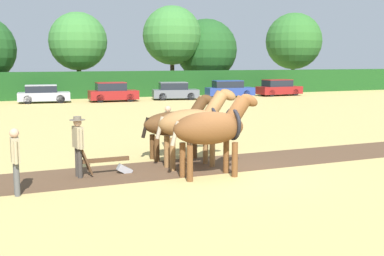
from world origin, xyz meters
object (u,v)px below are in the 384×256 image
Objects in this scene: farmer_at_plow at (78,141)px; parked_car_center_right at (113,92)px; plow at (110,164)px; parked_car_end_right at (279,88)px; tree_center at (172,35)px; tree_center_left at (78,41)px; parked_car_far_right at (229,89)px; parked_car_right at (175,91)px; farmer_beside_team at (168,124)px; draft_horse_trail_left at (177,123)px; tree_right at (294,41)px; tree_center_right at (206,50)px; farmer_onlooker_left at (15,156)px; parked_car_center at (43,94)px; draft_horse_lead_left at (212,128)px; draft_horse_lead_right at (193,123)px.

parked_car_center_right is (7.05, 25.43, -0.29)m from farmer_at_plow.
parked_car_center_right is at bearing 76.16° from plow.
tree_center is at bearing 131.62° from parked_car_end_right.
parked_car_far_right is (12.48, -7.50, -4.45)m from tree_center_left.
parked_car_right is 10.94m from parked_car_end_right.
tree_center_left is 1.89× the size of parked_car_right.
draft_horse_trail_left is at bearing -85.67° from farmer_beside_team.
plow is at bearing -116.04° from parked_car_far_right.
tree_center_left is 26.27m from tree_right.
farmer_beside_team is at bearing -132.68° from parked_car_end_right.
tree_center_right reaches higher than draft_horse_trail_left.
farmer_onlooker_left is 27.85m from parked_car_center.
tree_center_right is 39.92m from draft_horse_lead_left.
draft_horse_lead_left is 1.01× the size of draft_horse_trail_left.
tree_right is 48.14m from farmer_at_plow.
plow is (-2.68, -0.02, -1.10)m from draft_horse_lead_right.
draft_horse_trail_left is 25.48m from parked_car_right.
draft_horse_trail_left is at bearing 90.14° from draft_horse_lead_right.
tree_right reaches higher than parked_car_center_right.
farmer_onlooker_left is at bearing -154.57° from plow.
draft_horse_lead_right reaches higher than draft_horse_trail_left.
parked_car_center reaches higher than plow.
tree_right is (26.16, 2.28, 0.50)m from tree_center_left.
tree_right is 2.05× the size of parked_car_end_right.
farmer_onlooker_left reaches higher than parked_car_far_right.
parked_car_center_right is at bearing 81.50° from draft_horse_trail_left.
draft_horse_lead_left reaches higher than farmer_onlooker_left.
farmer_beside_team is at bearing -110.63° from tree_center.
tree_center is 2.04× the size of parked_car_end_right.
parked_car_end_right is at bearing -46.38° from tree_center.
tree_center_right is 20.53m from parked_car_center.
farmer_beside_team is 7.13m from farmer_onlooker_left.
draft_horse_lead_right is 1.45m from draft_horse_trail_left.
draft_horse_lead_right is 26.83m from parked_car_right.
tree_center is 35.10m from draft_horse_trail_left.
plow is at bearing -120.07° from farmer_beside_team.
farmer_beside_team is 0.99× the size of farmer_onlooker_left.
parked_car_center_right reaches higher than parked_car_center.
plow is 0.91× the size of farmer_at_plow.
tree_right reaches higher than farmer_onlooker_left.
tree_center_left reaches higher than farmer_onlooker_left.
farmer_onlooker_left is 28.14m from parked_car_center_right.
farmer_beside_team is at bearing -79.15° from parked_car_center.
plow is at bearing 24.90° from farmer_onlooker_left.
farmer_beside_team is at bearing -93.44° from tree_center_left.
farmer_at_plow is at bearing -114.50° from tree_center.
farmer_at_plow is 31.73m from parked_car_far_right.
parked_car_center is (-2.27, 23.27, -0.28)m from farmer_beside_team.
draft_horse_lead_right is at bearing -111.76° from parked_car_far_right.
tree_center_right reaches higher than parked_car_far_right.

